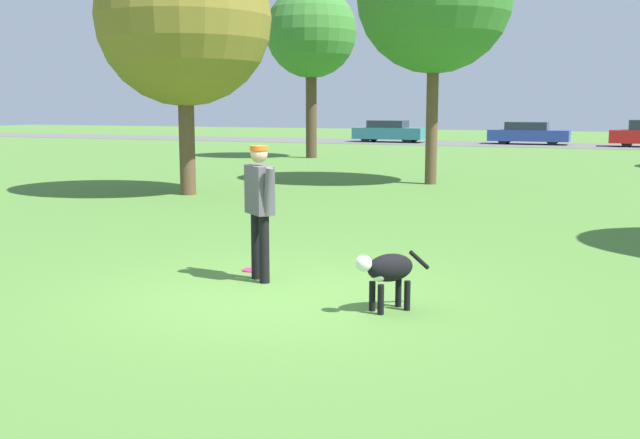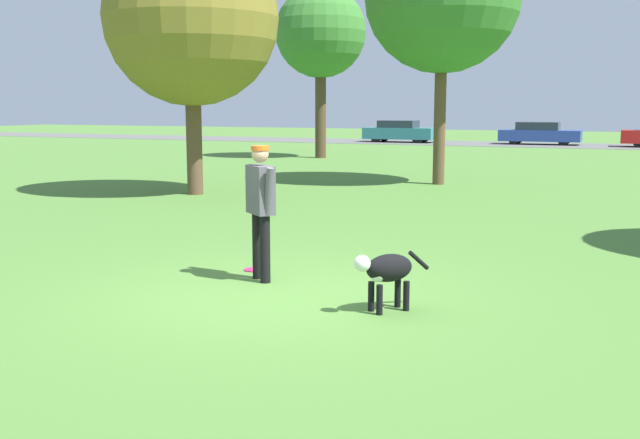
# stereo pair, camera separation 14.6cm
# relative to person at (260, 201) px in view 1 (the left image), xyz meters

# --- Properties ---
(ground_plane) EXTENTS (120.00, 120.00, 0.00)m
(ground_plane) POSITION_rel_person_xyz_m (0.43, -0.53, -1.03)
(ground_plane) COLOR #4C7A33
(far_road_strip) EXTENTS (120.00, 6.00, 0.01)m
(far_road_strip) POSITION_rel_person_xyz_m (0.43, 35.45, -1.03)
(far_road_strip) COLOR #5B5B59
(far_road_strip) RESTS_ON ground_plane
(person) EXTENTS (0.62, 0.53, 1.73)m
(person) POSITION_rel_person_xyz_m (0.00, 0.00, 0.00)
(person) COLOR black
(person) RESTS_ON ground_plane
(dog) EXTENTS (0.69, 0.82, 0.65)m
(dog) POSITION_rel_person_xyz_m (1.92, -0.75, -0.58)
(dog) COLOR black
(dog) RESTS_ON ground_plane
(frisbee) EXTENTS (0.27, 0.27, 0.02)m
(frisbee) POSITION_rel_person_xyz_m (-0.37, 0.48, -1.03)
(frisbee) COLOR #E52366
(frisbee) RESTS_ON ground_plane
(tree_near_left) EXTENTS (4.28, 4.28, 6.47)m
(tree_near_left) POSITION_rel_person_xyz_m (-5.92, 7.67, 3.28)
(tree_near_left) COLOR brown
(tree_near_left) RESTS_ON ground_plane
(tree_far_left) EXTENTS (3.80, 3.80, 7.14)m
(tree_far_left) POSITION_rel_person_xyz_m (-8.23, 21.03, 4.16)
(tree_far_left) COLOR #4C3826
(tree_far_left) RESTS_ON ground_plane
(parked_car_teal) EXTENTS (4.27, 1.83, 1.31)m
(parked_car_teal) POSITION_rel_person_xyz_m (-9.17, 35.30, -0.38)
(parked_car_teal) COLOR teal
(parked_car_teal) RESTS_ON ground_plane
(parked_car_blue) EXTENTS (4.46, 1.78, 1.28)m
(parked_car_blue) POSITION_rel_person_xyz_m (-1.06, 35.84, -0.40)
(parked_car_blue) COLOR #284293
(parked_car_blue) RESTS_ON ground_plane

